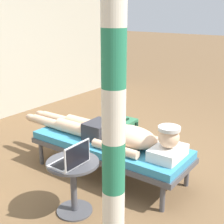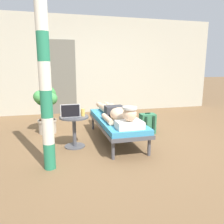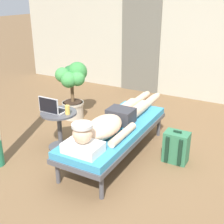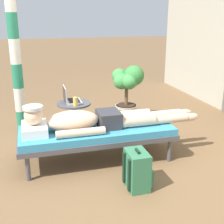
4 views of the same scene
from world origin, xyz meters
name	(u,v)px [view 1 (image 1 of 4)]	position (x,y,z in m)	size (l,w,h in m)	color
ground_plane	(124,172)	(0.00, 0.00, 0.00)	(40.00, 40.00, 0.00)	brown
lounge_chair	(109,147)	(-0.14, 0.10, 0.35)	(0.67, 1.86, 0.42)	#4C4C51
person_reclining	(113,133)	(-0.14, 0.05, 0.52)	(0.53, 2.17, 0.33)	white
side_table	(73,178)	(-0.91, -0.05, 0.36)	(0.48, 0.48, 0.52)	#4C4C51
laptop	(72,160)	(-0.97, -0.10, 0.58)	(0.31, 0.24, 0.23)	silver
drink_glass	(83,150)	(-0.76, -0.05, 0.58)	(0.06, 0.06, 0.12)	gold
backpack	(126,134)	(0.58, 0.36, 0.20)	(0.30, 0.26, 0.42)	#33724C
porch_post	(114,116)	(-1.31, -0.79, 1.22)	(0.15, 0.15, 2.43)	#267F59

